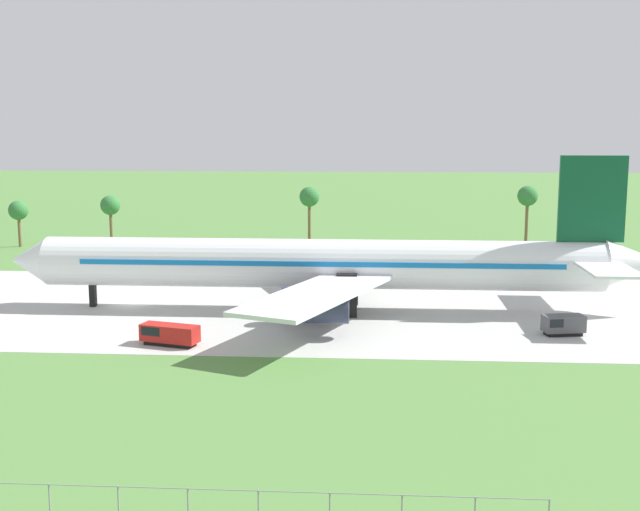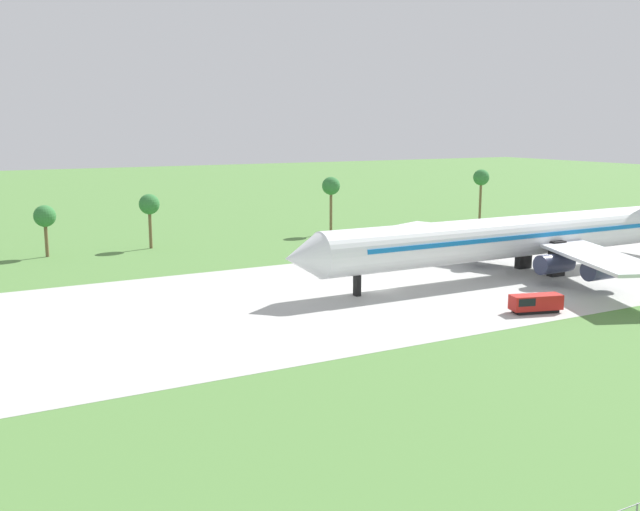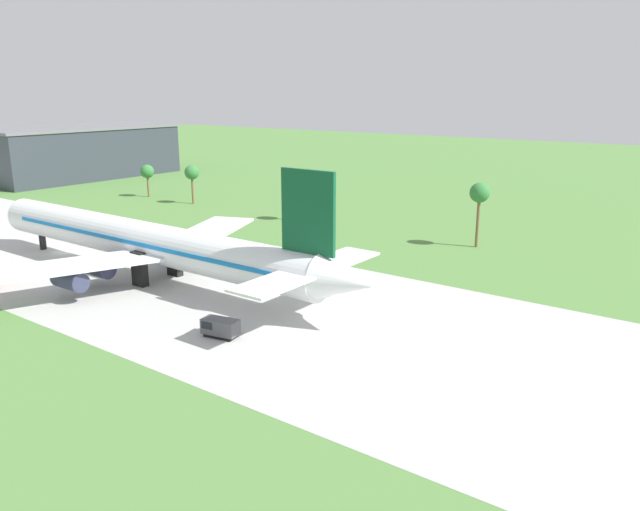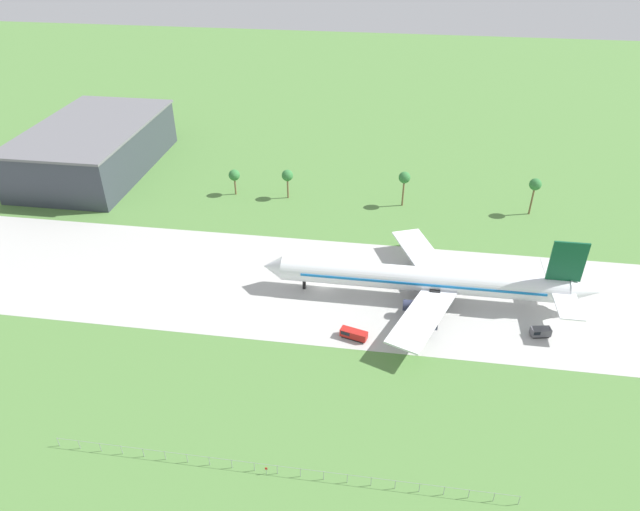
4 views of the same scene
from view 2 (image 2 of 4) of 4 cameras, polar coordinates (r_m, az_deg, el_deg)
name	(u,v)px [view 2 (image 2 of 4)]	position (r m, az deg, el deg)	size (l,w,h in m)	color
ground_plane	(380,290)	(94.86, 4.84, -2.77)	(600.00, 600.00, 0.00)	#517F3D
taxiway_strip	(380,290)	(94.86, 4.84, -2.76)	(320.00, 44.00, 0.02)	#B2B2AD
jet_airliner	(532,235)	(108.73, 16.62, 1.57)	(79.58, 51.13, 18.83)	white
baggage_tug	(534,303)	(86.64, 16.75, -3.66)	(6.38, 3.55, 2.13)	black
palm_tree_row	(273,195)	(137.03, -3.77, 4.84)	(96.40, 3.60, 11.81)	brown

